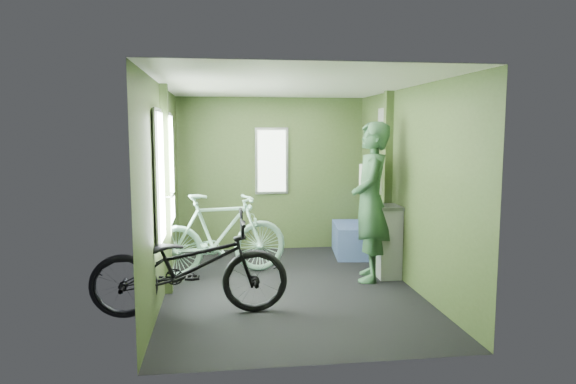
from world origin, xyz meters
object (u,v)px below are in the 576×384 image
passenger (371,202)px  bicycle_mint (220,275)px  bicycle_black (191,316)px  bench_seat (354,236)px  waste_box (387,241)px

passenger → bicycle_mint: bearing=-88.2°
bicycle_mint → passenger: (1.81, -0.42, 0.96)m
bicycle_black → passenger: bearing=-65.6°
bench_seat → bicycle_black: bearing=-127.9°
waste_box → bench_seat: 1.20m
passenger → waste_box: bearing=121.5°
waste_box → bicycle_black: bearing=-155.6°
bicycle_black → waste_box: waste_box is taller
bicycle_black → bicycle_mint: bearing=-12.0°
waste_box → bench_seat: size_ratio=0.94×
waste_box → bicycle_mint: bearing=170.6°
bicycle_mint → bench_seat: size_ratio=1.82×
bicycle_mint → bicycle_black: bearing=157.1°
bicycle_mint → passenger: 2.09m
bicycle_black → passenger: passenger is taller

